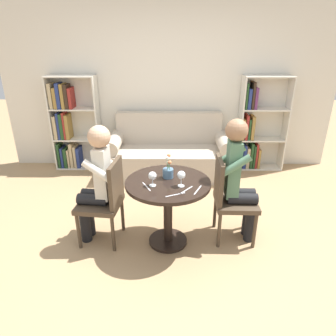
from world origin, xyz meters
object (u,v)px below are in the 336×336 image
object	(u,v)px
bookshelf_left	(71,125)
wine_glass_left	(152,176)
bookshelf_right	(256,128)
chair_right	(229,196)
couch	(169,155)
chair_left	(106,198)
flower_vase	(168,171)
wine_glass_right	(181,176)
person_right	(239,178)
person_left	(96,181)

from	to	relation	value
bookshelf_left	wine_glass_left	distance (m)	2.55
bookshelf_right	chair_right	xyz separation A→B (m)	(-0.76, -1.93, -0.17)
couch	chair_right	bearing A→B (deg)	-69.35
chair_left	wine_glass_left	bearing A→B (deg)	81.18
bookshelf_right	wine_glass_left	size ratio (longest dim) A/B	10.44
wine_glass_left	flower_vase	world-z (taller)	flower_vase
couch	chair_left	xyz separation A→B (m)	(-0.63, -1.72, 0.18)
couch	wine_glass_right	xyz separation A→B (m)	(0.12, -1.86, 0.51)
bookshelf_left	wine_glass_left	bearing A→B (deg)	-56.01
chair_left	bookshelf_left	bearing A→B (deg)	-147.92
bookshelf_right	chair_left	world-z (taller)	bookshelf_right
couch	bookshelf_right	world-z (taller)	bookshelf_right
person_right	wine_glass_right	world-z (taller)	person_right
person_right	wine_glass_left	size ratio (longest dim) A/B	9.20
couch	chair_right	xyz separation A→B (m)	(0.63, -1.66, 0.18)
chair_left	wine_glass_right	world-z (taller)	chair_left
couch	flower_vase	xyz separation A→B (m)	(0.00, -1.68, 0.47)
chair_right	wine_glass_right	size ratio (longest dim) A/B	5.86
couch	flower_vase	bearing A→B (deg)	-89.93
bookshelf_right	wine_glass_left	bearing A→B (deg)	-125.79
person_right	wine_glass_left	bearing A→B (deg)	103.58
chair_left	wine_glass_left	size ratio (longest dim) A/B	6.36
chair_right	bookshelf_left	bearing A→B (deg)	49.88
person_left	flower_vase	size ratio (longest dim) A/B	5.16
wine_glass_left	person_right	bearing A→B (deg)	12.49
person_left	person_right	bearing A→B (deg)	98.19
couch	wine_glass_left	world-z (taller)	couch
wine_glass_left	wine_glass_right	xyz separation A→B (m)	(0.27, -0.01, 0.01)
bookshelf_right	chair_left	distance (m)	2.83
wine_glass_left	flower_vase	xyz separation A→B (m)	(0.15, 0.18, -0.03)
person_right	wine_glass_right	distance (m)	0.63
bookshelf_right	person_left	distance (m)	2.88
bookshelf_right	wine_glass_right	world-z (taller)	bookshelf_right
flower_vase	wine_glass_right	bearing A→B (deg)	-57.02
person_left	flower_vase	bearing A→B (deg)	98.98
bookshelf_left	person_right	distance (m)	2.99
bookshelf_right	chair_right	size ratio (longest dim) A/B	1.64
chair_right	person_right	bearing A→B (deg)	-90.78
person_left	person_right	xyz separation A→B (m)	(1.42, 0.04, 0.03)
bookshelf_left	chair_right	bearing A→B (deg)	-41.21
bookshelf_right	person_right	bearing A→B (deg)	-109.26
couch	chair_left	world-z (taller)	couch
wine_glass_left	wine_glass_right	distance (m)	0.27
couch	chair_left	bearing A→B (deg)	-110.03
chair_right	person_left	bearing A→B (deg)	92.83
person_right	bookshelf_left	bearing A→B (deg)	50.90
couch	wine_glass_right	bearing A→B (deg)	-86.20
chair_left	couch	bearing A→B (deg)	166.63
couch	person_right	world-z (taller)	person_right
bookshelf_left	bookshelf_right	distance (m)	2.96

